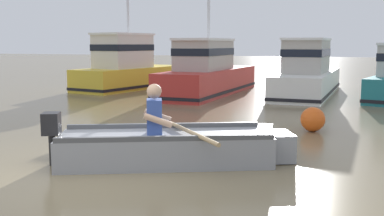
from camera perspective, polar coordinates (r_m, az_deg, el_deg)
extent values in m
plane|color=#7A6B4C|center=(6.22, -13.97, -8.81)|extent=(120.00, 120.00, 0.00)
cube|color=gray|center=(6.91, -3.40, -5.01)|extent=(3.27, 2.34, 0.44)
cube|color=gray|center=(7.16, 10.63, -4.67)|extent=(0.62, 0.72, 0.42)
cube|color=#4D4E51|center=(7.36, -3.52, -2.22)|extent=(2.77, 1.40, 0.08)
cube|color=#4D4E51|center=(6.35, -3.30, -3.85)|extent=(2.77, 1.40, 0.08)
cube|color=#A0A2A8|center=(6.87, -4.25, -3.56)|extent=(0.69, 1.03, 0.06)
cylinder|color=black|center=(7.05, -16.97, -4.66)|extent=(0.13, 0.13, 0.54)
cube|color=black|center=(6.99, -17.09, -1.86)|extent=(0.34, 0.36, 0.32)
cube|color=#334C99|center=(6.81, -4.69, -1.09)|extent=(0.35, 0.40, 0.52)
sphere|color=tan|center=(6.76, -4.73, 2.09)|extent=(0.22, 0.22, 0.22)
cylinder|color=tan|center=(7.03, -4.29, -0.96)|extent=(0.42, 0.27, 0.23)
cylinder|color=tan|center=(6.60, -4.25, -1.56)|extent=(0.42, 0.27, 0.23)
cylinder|color=tan|center=(6.72, -0.40, -2.92)|extent=(1.43, 1.48, 0.06)
cube|color=gold|center=(18.54, -7.56, 3.74)|extent=(2.60, 5.45, 0.84)
cube|color=black|center=(18.56, -7.54, 2.90)|extent=(2.64, 5.50, 0.10)
cube|color=silver|center=(18.12, -8.55, 6.94)|extent=(1.70, 2.40, 1.26)
cube|color=black|center=(18.12, -8.56, 7.44)|extent=(1.73, 2.43, 0.24)
cube|color=white|center=(18.12, -8.60, 9.06)|extent=(1.78, 2.52, 0.08)
cylinder|color=silver|center=(18.41, -7.95, 11.02)|extent=(0.10, 0.10, 3.86)
cube|color=#B72D28|center=(16.37, 2.24, 3.32)|extent=(1.74, 6.32, 0.88)
cube|color=black|center=(16.40, 2.23, 2.33)|extent=(1.78, 6.36, 0.10)
cube|color=#B2ADA3|center=(15.79, 1.55, 6.56)|extent=(1.32, 2.67, 0.99)
cube|color=black|center=(15.79, 1.55, 7.01)|extent=(1.35, 2.70, 0.24)
cube|color=white|center=(15.79, 1.56, 8.50)|extent=(1.38, 2.80, 0.08)
cylinder|color=silver|center=(16.17, 2.08, 9.42)|extent=(0.10, 0.10, 2.59)
cube|color=white|center=(16.71, 14.26, 3.04)|extent=(1.71, 6.44, 0.80)
cube|color=black|center=(16.74, 14.23, 2.16)|extent=(1.75, 6.49, 0.10)
cube|color=#B2ADA3|center=(16.09, 14.09, 6.22)|extent=(1.29, 2.72, 1.08)
cube|color=black|center=(16.09, 14.11, 6.70)|extent=(1.32, 2.75, 0.24)
cube|color=white|center=(16.08, 14.16, 8.28)|extent=(1.36, 2.85, 0.08)
sphere|color=#E55919|center=(9.64, 14.79, -1.37)|extent=(0.50, 0.50, 0.50)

